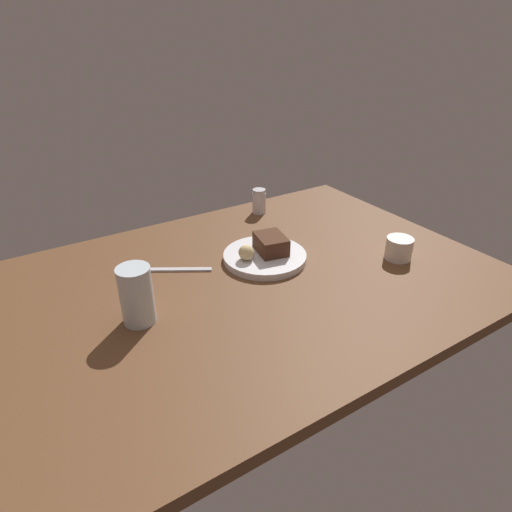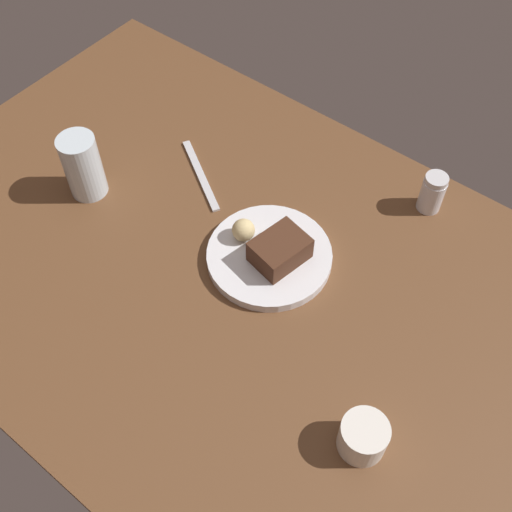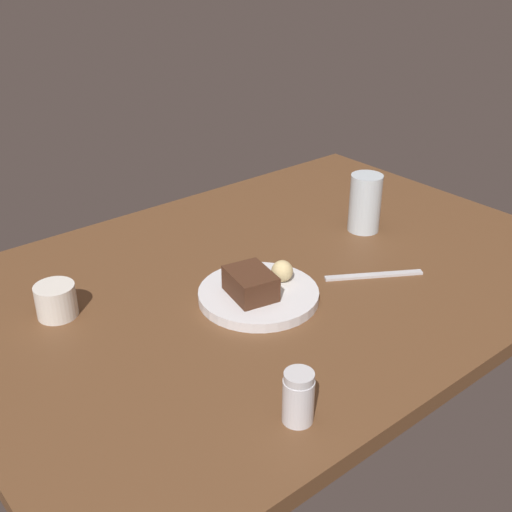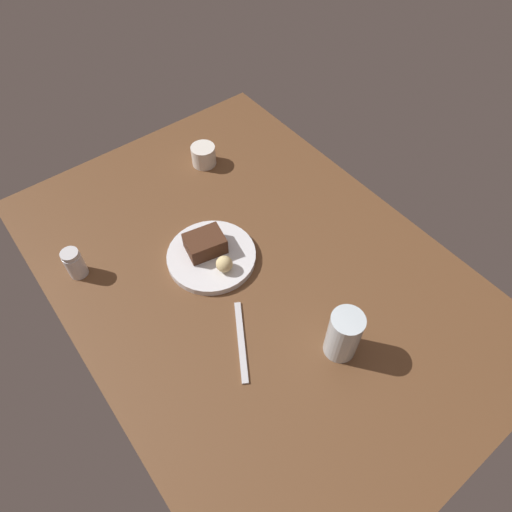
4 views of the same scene
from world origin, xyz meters
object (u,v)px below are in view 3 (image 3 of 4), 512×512
(coffee_cup, at_px, (56,301))
(butter_knife, at_px, (374,275))
(chocolate_cake_slice, at_px, (251,284))
(salt_shaker, at_px, (298,397))
(dessert_plate, at_px, (259,295))
(water_glass, at_px, (365,203))
(bread_roll, at_px, (282,271))

(coffee_cup, xyz_separation_m, butter_knife, (0.52, -0.25, -0.03))
(chocolate_cake_slice, xyz_separation_m, butter_knife, (0.24, -0.07, -0.04))
(salt_shaker, distance_m, coffee_cup, 0.47)
(dessert_plate, bearing_deg, water_glass, 12.25)
(dessert_plate, bearing_deg, salt_shaker, -120.01)
(dessert_plate, relative_size, salt_shaker, 2.75)
(chocolate_cake_slice, relative_size, coffee_cup, 1.31)
(salt_shaker, relative_size, coffee_cup, 1.14)
(coffee_cup, bearing_deg, bread_roll, -26.69)
(dessert_plate, height_order, coffee_cup, coffee_cup)
(bread_roll, relative_size, coffee_cup, 0.58)
(salt_shaker, height_order, butter_knife, salt_shaker)
(bread_roll, height_order, coffee_cup, same)
(butter_knife, bearing_deg, water_glass, -100.75)
(water_glass, height_order, butter_knife, water_glass)
(bread_roll, height_order, salt_shaker, salt_shaker)
(water_glass, bearing_deg, coffee_cup, 171.41)
(chocolate_cake_slice, bearing_deg, butter_knife, -16.97)
(bread_roll, distance_m, butter_knife, 0.19)
(chocolate_cake_slice, distance_m, salt_shaker, 0.30)
(dessert_plate, relative_size, water_glass, 1.71)
(dessert_plate, height_order, water_glass, water_glass)
(dessert_plate, bearing_deg, chocolate_cake_slice, -174.13)
(dessert_plate, relative_size, coffee_cup, 3.13)
(butter_knife, bearing_deg, salt_shaker, 58.94)
(chocolate_cake_slice, xyz_separation_m, bread_roll, (0.08, 0.00, -0.00))
(salt_shaker, bearing_deg, bread_roll, 52.01)
(bread_roll, bearing_deg, dessert_plate, -179.71)
(dessert_plate, relative_size, butter_knife, 1.13)
(chocolate_cake_slice, relative_size, salt_shaker, 1.15)
(chocolate_cake_slice, relative_size, water_glass, 0.72)
(water_glass, bearing_deg, butter_knife, -132.22)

